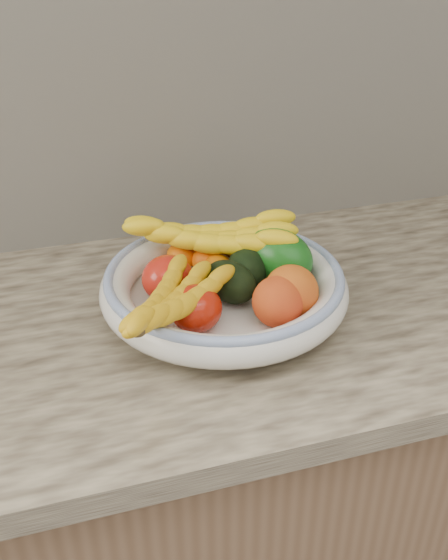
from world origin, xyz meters
TOP-DOWN VIEW (x-y plane):
  - kitchen_counter at (0.00, 1.69)m, footprint 2.44×0.66m
  - fruit_bowl at (0.00, 1.66)m, footprint 0.39×0.39m
  - clementine_back_left at (-0.04, 1.77)m, footprint 0.07×0.07m
  - clementine_back_right at (0.02, 1.76)m, footprint 0.06×0.06m
  - clementine_back_mid at (0.01, 1.71)m, footprint 0.06×0.06m
  - clementine_extra at (-0.01, 1.74)m, footprint 0.05×0.05m
  - tomato_left at (-0.08, 1.69)m, footprint 0.10×0.10m
  - tomato_near_left at (-0.06, 1.59)m, footprint 0.09×0.09m
  - avocado_center at (0.01, 1.65)m, footprint 0.10×0.11m
  - avocado_right at (0.05, 1.68)m, footprint 0.10×0.11m
  - green_mango at (0.10, 1.68)m, footprint 0.16×0.17m
  - peach_front at (0.05, 1.57)m, footprint 0.09×0.09m
  - peach_right at (0.08, 1.58)m, footprint 0.09×0.09m
  - banana_bunch_back at (0.00, 1.74)m, footprint 0.32×0.21m
  - banana_bunch_front at (-0.10, 1.58)m, footprint 0.24×0.26m

SIDE VIEW (x-z plane):
  - kitchen_counter at x=0.00m, z-range -0.24..1.16m
  - fruit_bowl at x=0.00m, z-range 0.91..0.99m
  - clementine_back_left at x=-0.04m, z-range 0.93..0.98m
  - clementine_back_right at x=0.02m, z-range 0.93..0.98m
  - clementine_back_mid at x=0.01m, z-range 0.93..0.98m
  - clementine_extra at x=-0.01m, z-range 0.93..0.98m
  - tomato_left at x=-0.08m, z-range 0.92..1.00m
  - tomato_near_left at x=-0.06m, z-range 0.93..1.00m
  - avocado_center at x=0.01m, z-range 0.93..1.00m
  - avocado_right at x=0.05m, z-range 0.93..1.00m
  - peach_front at x=0.05m, z-range 0.93..1.00m
  - peach_right at x=0.08m, z-range 0.93..1.01m
  - green_mango at x=0.10m, z-range 0.92..1.03m
  - banana_bunch_front at x=-0.10m, z-range 0.95..1.02m
  - banana_bunch_back at x=0.00m, z-range 0.94..1.03m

